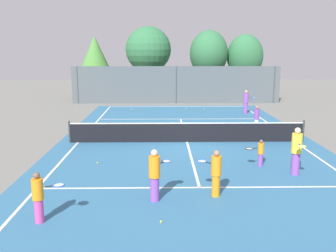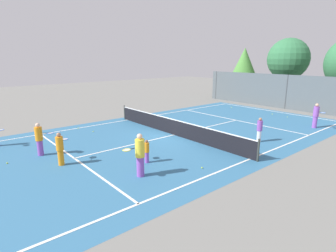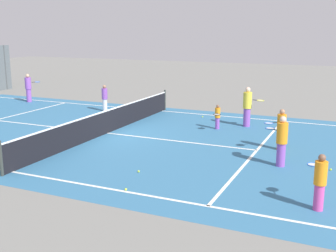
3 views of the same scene
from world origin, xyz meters
name	(u,v)px [view 3 (image 3 of 3)]	position (x,y,z in m)	size (l,w,h in m)	color
ground_plane	(107,133)	(0.00, 0.00, 0.00)	(80.00, 80.00, 0.00)	slate
court_surface	(107,133)	(0.00, 0.00, 0.00)	(13.00, 25.00, 0.01)	teal
tennis_net	(107,122)	(0.00, 0.00, 0.51)	(11.90, 0.10, 1.10)	#333833
player_0	(29,88)	(4.90, 8.63, 0.88)	(0.93, 0.65, 1.70)	purple
player_1	(217,116)	(2.65, -4.04, 0.58)	(0.82, 0.44, 1.09)	purple
player_2	(320,181)	(-4.58, -8.91, 0.74)	(0.88, 0.59, 1.42)	#D14799
player_3	(281,141)	(-1.49, -7.48, 0.85)	(0.77, 0.86, 1.65)	purple
player_4	(105,98)	(4.21, 2.79, 0.73)	(0.30, 0.30, 1.42)	silver
player_5	(281,129)	(0.43, -7.14, 0.79)	(0.81, 0.78, 1.52)	orange
player_6	(247,106)	(3.71, -5.10, 0.93)	(0.42, 0.96, 1.80)	purple
ball_crate	(89,121)	(0.97, 1.58, 0.18)	(0.46, 0.32, 0.43)	blue
tennis_ball_0	(126,189)	(-5.41, -3.99, 0.03)	(0.07, 0.07, 0.07)	#CCE533
tennis_ball_1	(87,125)	(0.77, 1.59, 0.03)	(0.07, 0.07, 0.07)	#CCE533
tennis_ball_2	(203,117)	(4.79, -2.59, 0.03)	(0.07, 0.07, 0.07)	#CCE533
tennis_ball_4	(139,171)	(-3.92, -3.60, 0.03)	(0.07, 0.07, 0.07)	#CCE533
tennis_ball_6	(331,169)	(-1.30, -9.01, 0.03)	(0.07, 0.07, 0.07)	#CCE533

